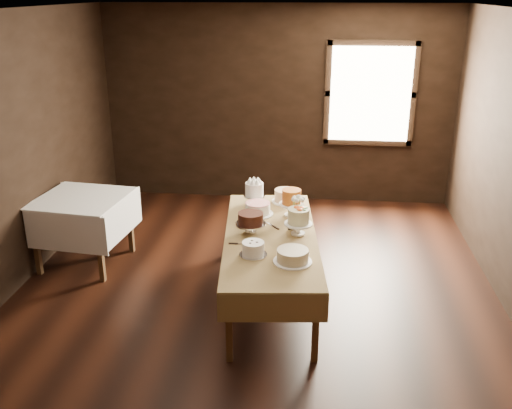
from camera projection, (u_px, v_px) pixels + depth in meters
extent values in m
cube|color=black|center=(254.00, 297.00, 5.83)|extent=(5.00, 6.00, 0.01)
cube|color=beige|center=(253.00, 11.00, 4.83)|extent=(5.00, 6.00, 0.01)
cube|color=black|center=(277.00, 106.00, 8.12)|extent=(5.00, 0.02, 2.80)
cube|color=black|center=(179.00, 364.00, 2.55)|extent=(5.00, 0.02, 2.80)
cube|color=black|center=(2.00, 159.00, 5.59)|extent=(0.02, 6.00, 2.80)
cube|color=#FFEABF|center=(370.00, 94.00, 7.86)|extent=(1.10, 0.05, 1.30)
cube|color=#402712|center=(229.00, 328.00, 4.74)|extent=(0.06, 0.06, 0.64)
cube|color=#402712|center=(238.00, 228.00, 6.71)|extent=(0.06, 0.06, 0.64)
cube|color=#402712|center=(316.00, 329.00, 4.73)|extent=(0.06, 0.06, 0.64)
cube|color=#402712|center=(299.00, 228.00, 6.70)|extent=(0.06, 0.06, 0.64)
cube|color=#402712|center=(271.00, 238.00, 5.59)|extent=(1.06, 2.30, 0.04)
cube|color=#A08250|center=(271.00, 235.00, 5.58)|extent=(1.12, 2.36, 0.01)
cube|color=#402712|center=(36.00, 243.00, 6.19)|extent=(0.06, 0.06, 0.75)
cube|color=#402712|center=(72.00, 217.00, 6.88)|extent=(0.06, 0.06, 0.75)
cube|color=#402712|center=(100.00, 250.00, 6.03)|extent=(0.06, 0.06, 0.75)
cube|color=#402712|center=(130.00, 223.00, 6.73)|extent=(0.06, 0.06, 0.75)
cube|color=#402712|center=(81.00, 200.00, 6.32)|extent=(0.95, 0.95, 0.04)
cube|color=white|center=(81.00, 198.00, 6.31)|extent=(1.04, 1.04, 0.01)
cylinder|color=silver|center=(254.00, 199.00, 6.36)|extent=(0.24, 0.24, 0.12)
cylinder|color=white|center=(254.00, 188.00, 6.32)|extent=(0.28, 0.28, 0.14)
cylinder|color=white|center=(285.00, 201.00, 6.44)|extent=(0.31, 0.31, 0.01)
cylinder|color=beige|center=(285.00, 195.00, 6.41)|extent=(0.29, 0.29, 0.13)
cylinder|color=white|center=(258.00, 214.00, 6.09)|extent=(0.33, 0.33, 0.01)
cylinder|color=white|center=(258.00, 208.00, 6.06)|extent=(0.34, 0.34, 0.11)
cylinder|color=white|center=(291.00, 209.00, 6.02)|extent=(0.27, 0.27, 0.15)
cylinder|color=#C5621C|center=(292.00, 196.00, 5.97)|extent=(0.28, 0.28, 0.16)
cylinder|color=silver|center=(251.00, 227.00, 5.61)|extent=(0.30, 0.30, 0.11)
cylinder|color=#35140A|center=(251.00, 217.00, 5.57)|extent=(0.28, 0.28, 0.11)
cylinder|color=white|center=(298.00, 228.00, 5.57)|extent=(0.28, 0.28, 0.13)
cylinder|color=beige|center=(299.00, 215.00, 5.52)|extent=(0.24, 0.24, 0.15)
cylinder|color=silver|center=(253.00, 255.00, 5.15)|extent=(0.26, 0.26, 0.01)
cylinder|color=white|center=(253.00, 248.00, 5.13)|extent=(0.25, 0.25, 0.12)
cylinder|color=white|center=(292.00, 262.00, 5.02)|extent=(0.35, 0.35, 0.01)
cylinder|color=beige|center=(293.00, 255.00, 5.00)|extent=(0.29, 0.29, 0.11)
cube|color=silver|center=(304.00, 251.00, 5.24)|extent=(0.18, 0.19, 0.01)
cube|color=silver|center=(269.00, 224.00, 5.83)|extent=(0.17, 0.20, 0.01)
cube|color=silver|center=(300.00, 225.00, 5.79)|extent=(0.19, 0.19, 0.01)
cube|color=silver|center=(246.00, 244.00, 5.37)|extent=(0.24, 0.03, 0.01)
imported|color=#2D2823|center=(298.00, 222.00, 5.71)|extent=(0.17, 0.17, 0.13)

